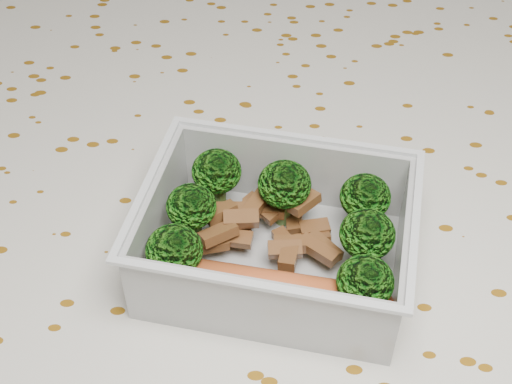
{
  "coord_description": "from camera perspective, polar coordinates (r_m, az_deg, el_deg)",
  "views": [
    {
      "loc": [
        0.02,
        -0.34,
        1.12
      ],
      "look_at": [
        0.01,
        0.0,
        0.78
      ],
      "focal_mm": 50.0,
      "sensor_mm": 36.0,
      "label": 1
    }
  ],
  "objects": [
    {
      "name": "tablecloth",
      "position": [
        0.52,
        -0.91,
        -5.07
      ],
      "size": [
        1.46,
        0.96,
        0.19
      ],
      "color": "silver",
      "rests_on": "dining_table"
    },
    {
      "name": "dining_table",
      "position": [
        0.56,
        -0.85,
        -8.41
      ],
      "size": [
        1.4,
        0.9,
        0.75
      ],
      "color": "brown",
      "rests_on": "ground"
    },
    {
      "name": "sausage",
      "position": [
        0.43,
        1.2,
        -7.75
      ],
      "size": [
        0.14,
        0.04,
        0.02
      ],
      "color": "#BC5127",
      "rests_on": "lunch_container"
    },
    {
      "name": "broccoli_florets",
      "position": [
        0.45,
        1.95,
        -2.11
      ],
      "size": [
        0.15,
        0.12,
        0.05
      ],
      "color": "#608C3F",
      "rests_on": "lunch_container"
    },
    {
      "name": "meat_pile",
      "position": [
        0.46,
        0.8,
        -2.85
      ],
      "size": [
        0.1,
        0.07,
        0.03
      ],
      "color": "brown",
      "rests_on": "lunch_container"
    },
    {
      "name": "lunch_container",
      "position": [
        0.45,
        1.63,
        -4.21
      ],
      "size": [
        0.19,
        0.16,
        0.06
      ],
      "color": "silver",
      "rests_on": "tablecloth"
    }
  ]
}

